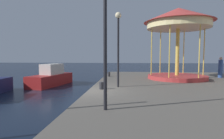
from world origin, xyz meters
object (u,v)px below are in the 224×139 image
motorboat_red (51,77)px  person_near_carousel (221,68)px  lamp_post_mid_promenade (105,23)px  lamp_post_far_end (118,36)px  bollard_center (101,86)px  bollard_north (109,74)px  carousel (178,26)px

motorboat_red → person_near_carousel: 14.66m
lamp_post_mid_promenade → lamp_post_far_end: lamp_post_far_end is taller
bollard_center → bollard_north: bearing=92.0°
lamp_post_mid_promenade → lamp_post_far_end: (0.20, 4.60, 0.06)m
motorboat_red → bollard_north: size_ratio=12.08×
lamp_post_far_end → bollard_center: size_ratio=10.86×
motorboat_red → carousel: (10.75, -0.76, 4.30)m
bollard_north → person_near_carousel: person_near_carousel is taller
motorboat_red → lamp_post_mid_promenade: 11.69m
person_near_carousel → carousel: bearing=-163.9°
carousel → person_near_carousel: 5.27m
carousel → bollard_center: bearing=-137.1°
bollard_center → carousel: bearing=42.9°
lamp_post_mid_promenade → person_near_carousel: lamp_post_mid_promenade is taller
lamp_post_far_end → person_near_carousel: size_ratio=2.48×
lamp_post_mid_promenade → motorboat_red: bearing=122.3°
motorboat_red → lamp_post_mid_promenade: (6.04, -9.54, 2.99)m
carousel → person_near_carousel: size_ratio=3.19×
motorboat_red → lamp_post_far_end: bearing=-38.4°
carousel → lamp_post_mid_promenade: size_ratio=1.31×
lamp_post_mid_promenade → lamp_post_far_end: 4.60m
carousel → motorboat_red: bearing=176.0°
lamp_post_mid_promenade → bollard_center: (-0.68, 3.77, -2.71)m
lamp_post_mid_promenade → bollard_north: size_ratio=10.61×
lamp_post_mid_promenade → carousel: bearing=61.8°
motorboat_red → lamp_post_far_end: size_ratio=1.11×
motorboat_red → lamp_post_mid_promenade: lamp_post_mid_promenade is taller
lamp_post_far_end → bollard_north: lamp_post_far_end is taller
lamp_post_far_end → lamp_post_mid_promenade: bearing=-92.5°
lamp_post_mid_promenade → bollard_north: bearing=95.1°
bollard_north → carousel: bearing=-12.3°
bollard_north → person_near_carousel: 9.50m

